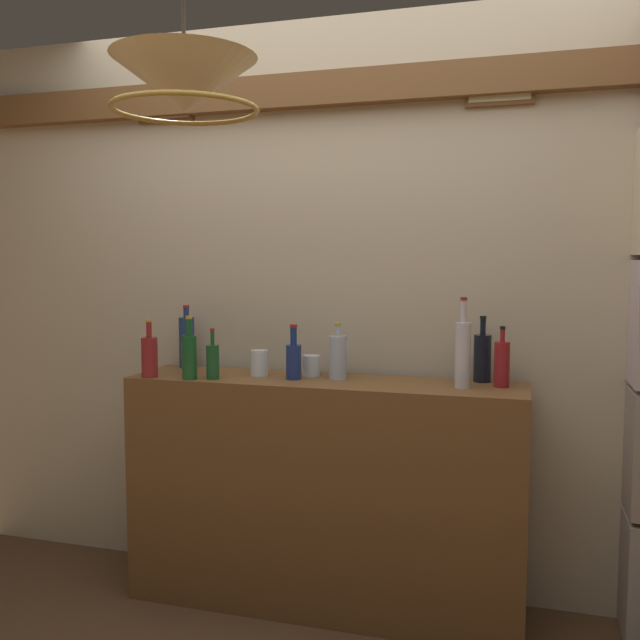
# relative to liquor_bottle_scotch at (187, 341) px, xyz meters

# --- Properties ---
(panelled_rear_partition) EXTENTS (3.70, 0.15, 2.47)m
(panelled_rear_partition) POSITION_rel_liquor_bottle_scotch_xyz_m (0.69, 0.13, 0.23)
(panelled_rear_partition) COLOR #BCAD8E
(panelled_rear_partition) RESTS_ON ground
(bar_shelf_unit) EXTENTS (1.63, 0.38, 0.96)m
(bar_shelf_unit) POSITION_rel_liquor_bottle_scotch_xyz_m (0.69, -0.13, -0.60)
(bar_shelf_unit) COLOR brown
(bar_shelf_unit) RESTS_ON ground
(liquor_bottle_scotch) EXTENTS (0.07, 0.07, 0.28)m
(liquor_bottle_scotch) POSITION_rel_liquor_bottle_scotch_xyz_m (0.00, 0.00, 0.00)
(liquor_bottle_scotch) COLOR navy
(liquor_bottle_scotch) RESTS_ON bar_shelf_unit
(liquor_bottle_gin) EXTENTS (0.07, 0.07, 0.23)m
(liquor_bottle_gin) POSITION_rel_liquor_bottle_scotch_xyz_m (0.74, -0.10, -0.03)
(liquor_bottle_gin) COLOR #A5B4C3
(liquor_bottle_gin) RESTS_ON bar_shelf_unit
(liquor_bottle_port) EXTENTS (0.06, 0.06, 0.20)m
(liquor_bottle_port) POSITION_rel_liquor_bottle_scotch_xyz_m (0.10, -0.16, -0.05)
(liquor_bottle_port) COLOR silver
(liquor_bottle_port) RESTS_ON bar_shelf_unit
(liquor_bottle_tequila) EXTENTS (0.06, 0.06, 0.35)m
(liquor_bottle_tequila) POSITION_rel_liquor_bottle_scotch_xyz_m (1.24, -0.15, 0.02)
(liquor_bottle_tequila) COLOR silver
(liquor_bottle_tequila) RESTS_ON bar_shelf_unit
(liquor_bottle_bourbon) EXTENTS (0.06, 0.06, 0.26)m
(liquor_bottle_bourbon) POSITION_rel_liquor_bottle_scotch_xyz_m (0.15, -0.27, -0.02)
(liquor_bottle_bourbon) COLOR #185124
(liquor_bottle_bourbon) RESTS_ON bar_shelf_unit
(liquor_bottle_vermouth) EXTENTS (0.07, 0.07, 0.24)m
(liquor_bottle_vermouth) POSITION_rel_liquor_bottle_scotch_xyz_m (-0.03, -0.28, -0.03)
(liquor_bottle_vermouth) COLOR maroon
(liquor_bottle_vermouth) RESTS_ON bar_shelf_unit
(liquor_bottle_rye) EXTENTS (0.05, 0.05, 0.21)m
(liquor_bottle_rye) POSITION_rel_liquor_bottle_scotch_xyz_m (0.24, -0.24, -0.04)
(liquor_bottle_rye) COLOR #194E26
(liquor_bottle_rye) RESTS_ON bar_shelf_unit
(liquor_bottle_vodka) EXTENTS (0.06, 0.06, 0.24)m
(liquor_bottle_vodka) POSITION_rel_liquor_bottle_scotch_xyz_m (1.39, -0.09, -0.03)
(liquor_bottle_vodka) COLOR maroon
(liquor_bottle_vodka) RESTS_ON bar_shelf_unit
(liquor_bottle_rum) EXTENTS (0.06, 0.06, 0.23)m
(liquor_bottle_rum) POSITION_rel_liquor_bottle_scotch_xyz_m (0.56, -0.15, -0.04)
(liquor_bottle_rum) COLOR navy
(liquor_bottle_rum) RESTS_ON bar_shelf_unit
(liquor_bottle_whiskey) EXTENTS (0.07, 0.07, 0.27)m
(liquor_bottle_whiskey) POSITION_rel_liquor_bottle_scotch_xyz_m (1.31, 0.01, -0.02)
(liquor_bottle_whiskey) COLOR black
(liquor_bottle_whiskey) RESTS_ON bar_shelf_unit
(glass_tumbler_rocks) EXTENTS (0.07, 0.07, 0.11)m
(glass_tumbler_rocks) POSITION_rel_liquor_bottle_scotch_xyz_m (0.40, -0.11, -0.07)
(glass_tumbler_rocks) COLOR silver
(glass_tumbler_rocks) RESTS_ON bar_shelf_unit
(glass_tumbler_highball) EXTENTS (0.06, 0.06, 0.07)m
(glass_tumbler_highball) POSITION_rel_liquor_bottle_scotch_xyz_m (0.71, 0.01, -0.08)
(glass_tumbler_highball) COLOR silver
(glass_tumbler_highball) RESTS_ON bar_shelf_unit
(glass_tumbler_shot) EXTENTS (0.07, 0.07, 0.09)m
(glass_tumbler_shot) POSITION_rel_liquor_bottle_scotch_xyz_m (0.61, -0.05, -0.08)
(glass_tumbler_shot) COLOR silver
(glass_tumbler_shot) RESTS_ON bar_shelf_unit
(pendant_lamp) EXTENTS (0.46, 0.46, 0.48)m
(pendant_lamp) POSITION_rel_liquor_bottle_scotch_xyz_m (0.45, -0.86, 0.90)
(pendant_lamp) COLOR beige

